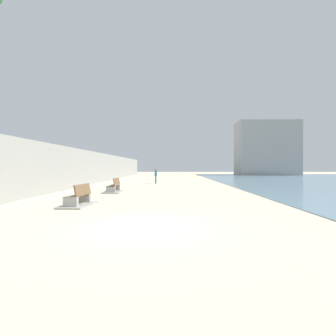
{
  "coord_description": "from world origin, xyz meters",
  "views": [
    {
      "loc": [
        0.8,
        -7.54,
        1.75
      ],
      "look_at": [
        0.47,
        11.63,
        1.65
      ],
      "focal_mm": 27.63,
      "sensor_mm": 36.0,
      "label": 1
    }
  ],
  "objects": [
    {
      "name": "ground_plane",
      "position": [
        0.0,
        18.0,
        0.0
      ],
      "size": [
        120.0,
        120.0,
        0.0
      ],
      "primitive_type": "plane",
      "color": "beige"
    },
    {
      "name": "seawall",
      "position": [
        -7.5,
        18.0,
        1.63
      ],
      "size": [
        0.8,
        64.0,
        3.26
      ],
      "primitive_type": "cube",
      "color": "#9E9E99",
      "rests_on": "ground"
    },
    {
      "name": "bench_near",
      "position": [
        -3.39,
        3.86,
        0.23
      ],
      "size": [
        1.22,
        2.16,
        0.98
      ],
      "color": "#9E9E99",
      "rests_on": "ground"
    },
    {
      "name": "bench_far",
      "position": [
        -3.2,
        9.92,
        0.23
      ],
      "size": [
        1.12,
        2.11,
        0.98
      ],
      "color": "#9E9E99",
      "rests_on": "ground"
    },
    {
      "name": "person_walking",
      "position": [
        -0.94,
        19.17,
        0.92
      ],
      "size": [
        0.27,
        0.51,
        1.6
      ],
      "color": "teal",
      "rests_on": "ground"
    },
    {
      "name": "harbor_building",
      "position": [
        20.16,
        46.0,
        5.48
      ],
      "size": [
        12.0,
        6.0,
        10.95
      ],
      "primitive_type": "cube",
      "color": "#9E9E99",
      "rests_on": "ground"
    }
  ]
}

